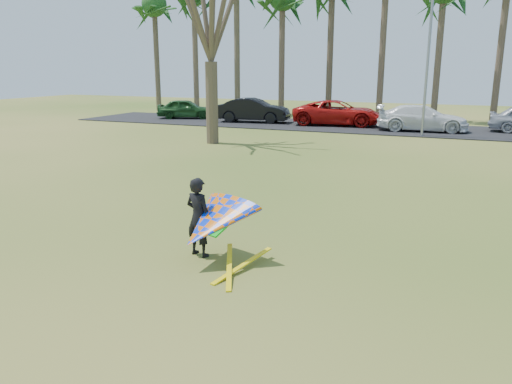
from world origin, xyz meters
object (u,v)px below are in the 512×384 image
at_px(bare_tree_left, 210,5).
at_px(car_2, 338,113).
at_px(car_1, 253,110).
at_px(kite_flyer, 211,222).
at_px(streetlight, 431,57).
at_px(car_0, 186,109).
at_px(car_3, 422,118).

relative_size(bare_tree_left, car_2, 1.60).
height_order(car_1, car_2, car_1).
xyz_separation_m(bare_tree_left, car_2, (4.16, 10.40, -6.01)).
bearing_deg(car_1, kite_flyer, -166.37).
distance_m(bare_tree_left, streetlight, 12.58).
xyz_separation_m(bare_tree_left, streetlight, (10.16, 7.00, -2.45)).
xyz_separation_m(streetlight, car_0, (-17.98, 3.44, -3.67)).
bearing_deg(car_2, car_0, 83.52).
bearing_deg(car_2, streetlight, -125.81).
distance_m(streetlight, kite_flyer, 22.21).
height_order(car_1, car_3, car_1).
xyz_separation_m(streetlight, car_1, (-12.07, 2.92, -3.55)).
bearing_deg(streetlight, car_0, 169.18).
height_order(streetlight, car_1, streetlight).
distance_m(car_2, kite_flyer, 25.43).
distance_m(car_3, kite_flyer, 24.15).
height_order(car_1, kite_flyer, kite_flyer).
distance_m(streetlight, car_3, 4.29).
relative_size(streetlight, car_3, 1.46).
distance_m(bare_tree_left, car_1, 11.75).
xyz_separation_m(streetlight, car_2, (-6.00, 3.40, -3.56)).
bearing_deg(car_3, car_1, 81.06).
bearing_deg(streetlight, car_2, 150.48).
relative_size(streetlight, kite_flyer, 3.35).
relative_size(bare_tree_left, kite_flyer, 4.06).
height_order(bare_tree_left, car_3, bare_tree_left).
distance_m(bare_tree_left, car_2, 12.71).
bearing_deg(kite_flyer, car_0, 121.68).
xyz_separation_m(bare_tree_left, kite_flyer, (7.75, -14.78, -6.07)).
bearing_deg(car_0, streetlight, -121.41).
relative_size(car_0, car_3, 0.79).
xyz_separation_m(car_1, car_3, (11.68, -0.64, -0.06)).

